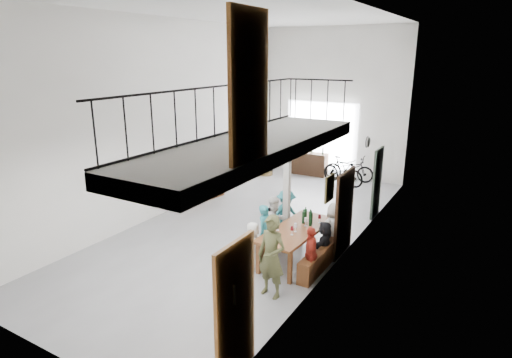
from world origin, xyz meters
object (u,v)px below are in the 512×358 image
Objects in this scene: tasting_table at (296,232)px; serving_counter at (306,163)px; bicycle_near at (349,168)px; side_bench at (200,193)px; oak_barrel at (266,164)px; host_standing at (272,257)px; bench_inner at (267,246)px.

serving_counter reaches higher than tasting_table.
serving_counter is at bearing 84.27° from bicycle_near.
serving_counter is at bearing 115.52° from tasting_table.
oak_barrel is at bearing 84.98° from side_bench.
host_standing is (2.99, -8.42, 0.39)m from serving_counter.
bench_inner is at bearing -31.83° from side_bench.
host_standing is at bearing -50.35° from bench_inner.
side_bench is 0.99× the size of bicycle_near.
host_standing is (0.92, -1.50, 0.61)m from bench_inner.
oak_barrel is (0.33, 3.73, 0.16)m from side_bench.
oak_barrel is 0.50× the size of host_standing.
bench_inner is 1.09× the size of host_standing.
side_bench is 2.19× the size of oak_barrel.
host_standing is at bearing -39.39° from side_bench.
bench_inner is 7.23m from serving_counter.
oak_barrel is at bearing 127.77° from host_standing.
bench_inner is at bearing 129.54° from host_standing.
tasting_table is at bearing -26.99° from side_bench.
host_standing is at bearing -175.58° from bicycle_near.
bicycle_near is (1.74, -0.05, 0.04)m from serving_counter.
serving_counter is 8.95m from host_standing.
tasting_table is 1.57m from host_standing.
bicycle_near is at bearing 15.22° from oak_barrel.
tasting_table is 1.26× the size of bicycle_near.
bicycle_near is (3.38, 4.56, 0.22)m from side_bench.
side_bench is 6.03m from host_standing.
oak_barrel reaches higher than side_bench.
oak_barrel is 1.58m from serving_counter.
serving_counter is at bearing 70.40° from side_bench.
bicycle_near is at bearing 106.55° from host_standing.
bench_inner is (-0.72, -0.05, -0.50)m from tasting_table.
serving_counter is (1.64, 4.61, 0.18)m from side_bench.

